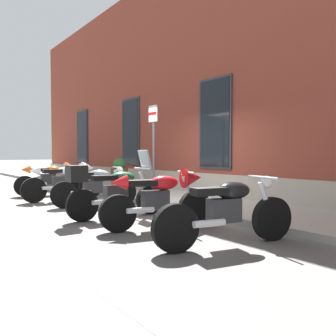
# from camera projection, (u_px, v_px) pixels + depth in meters

# --- Properties ---
(ground_plane) EXTENTS (140.00, 140.00, 0.00)m
(ground_plane) POSITION_uv_depth(u_px,v_px,m) (149.00, 206.00, 8.16)
(ground_plane) COLOR #565451
(sidewalk) EXTENTS (32.74, 2.25, 0.12)m
(sidewalk) POSITION_uv_depth(u_px,v_px,m) (185.00, 200.00, 8.85)
(sidewalk) COLOR gray
(sidewalk) RESTS_ON ground_plane
(lane_stripe) EXTENTS (32.74, 0.12, 0.01)m
(lane_stripe) POSITION_uv_depth(u_px,v_px,m) (4.00, 222.00, 6.21)
(lane_stripe) COLOR silver
(lane_stripe) RESTS_ON ground_plane
(brick_pub_facade) EXTENTS (26.74, 5.86, 7.30)m
(brick_pub_facade) POSITION_uv_depth(u_px,v_px,m) (278.00, 81.00, 11.14)
(brick_pub_facade) COLOR brown
(brick_pub_facade) RESTS_ON ground_plane
(motorcycle_orange_sport) EXTENTS (0.62, 2.04, 1.01)m
(motorcycle_orange_sport) POSITION_uv_depth(u_px,v_px,m) (52.00, 177.00, 10.46)
(motorcycle_orange_sport) COLOR black
(motorcycle_orange_sport) RESTS_ON ground_plane
(motorcycle_white_sport) EXTENTS (0.62, 2.16, 1.04)m
(motorcycle_white_sport) POSITION_uv_depth(u_px,v_px,m) (66.00, 179.00, 9.18)
(motorcycle_white_sport) COLOR black
(motorcycle_white_sport) RESTS_ON ground_plane
(motorcycle_grey_naked) EXTENTS (0.75, 2.00, 0.95)m
(motorcycle_grey_naked) POSITION_uv_depth(u_px,v_px,m) (96.00, 187.00, 8.12)
(motorcycle_grey_naked) COLOR black
(motorcycle_grey_naked) RESTS_ON ground_plane
(motorcycle_green_touring) EXTENTS (0.62, 2.06, 1.33)m
(motorcycle_green_touring) POSITION_uv_depth(u_px,v_px,m) (112.00, 190.00, 6.61)
(motorcycle_green_touring) COLOR black
(motorcycle_green_touring) RESTS_ON ground_plane
(motorcycle_red_sport) EXTENTS (0.75, 1.96, 1.02)m
(motorcycle_red_sport) POSITION_uv_depth(u_px,v_px,m) (162.00, 195.00, 5.72)
(motorcycle_red_sport) COLOR black
(motorcycle_red_sport) RESTS_ON ground_plane
(motorcycle_black_naked) EXTENTS (0.76, 2.14, 0.94)m
(motorcycle_black_naked) POSITION_uv_depth(u_px,v_px,m) (228.00, 211.00, 4.61)
(motorcycle_black_naked) COLOR black
(motorcycle_black_naked) RESTS_ON ground_plane
(parking_sign) EXTENTS (0.36, 0.07, 2.48)m
(parking_sign) POSITION_uv_depth(u_px,v_px,m) (153.00, 137.00, 9.31)
(parking_sign) COLOR #4C4C51
(parking_sign) RESTS_ON sidewalk
(barrel_planter) EXTENTS (0.59, 0.59, 0.99)m
(barrel_planter) POSITION_uv_depth(u_px,v_px,m) (119.00, 175.00, 11.17)
(barrel_planter) COLOR brown
(barrel_planter) RESTS_ON sidewalk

